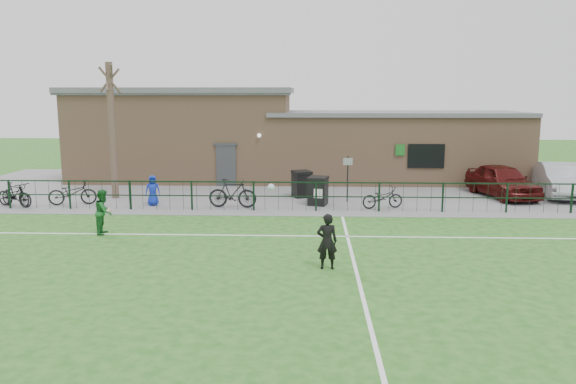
{
  "coord_description": "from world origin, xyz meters",
  "views": [
    {
      "loc": [
        0.78,
        -14.01,
        4.61
      ],
      "look_at": [
        0.0,
        5.0,
        1.3
      ],
      "focal_mm": 35.0,
      "sensor_mm": 36.0,
      "label": 1
    }
  ],
  "objects_px": {
    "bicycle_a": "(15,195)",
    "bicycle_e": "(382,197)",
    "sign_post": "(348,179)",
    "spectator_child": "(153,190)",
    "wheelie_bin_right": "(318,192)",
    "car_silver": "(560,180)",
    "ball_ground": "(108,211)",
    "bicycle_c": "(72,193)",
    "car_maroon": "(502,181)",
    "wheelie_bin_left": "(302,185)",
    "bicycle_b": "(15,194)",
    "bare_tree": "(112,131)",
    "bicycle_d": "(233,193)",
    "outfield_player": "(104,212)"
  },
  "relations": [
    {
      "from": "car_maroon",
      "to": "bicycle_b",
      "type": "distance_m",
      "value": 21.17
    },
    {
      "from": "wheelie_bin_left",
      "to": "ball_ground",
      "type": "bearing_deg",
      "value": -173.18
    },
    {
      "from": "wheelie_bin_left",
      "to": "bicycle_b",
      "type": "bearing_deg",
      "value": 172.45
    },
    {
      "from": "bare_tree",
      "to": "wheelie_bin_left",
      "type": "relative_size",
      "value": 5.43
    },
    {
      "from": "car_maroon",
      "to": "car_silver",
      "type": "xyz_separation_m",
      "value": [
        2.68,
        0.27,
        0.01
      ]
    },
    {
      "from": "wheelie_bin_left",
      "to": "bicycle_e",
      "type": "bearing_deg",
      "value": -56.6
    },
    {
      "from": "bicycle_e",
      "to": "ball_ground",
      "type": "bearing_deg",
      "value": 82.49
    },
    {
      "from": "bicycle_c",
      "to": "car_silver",
      "type": "bearing_deg",
      "value": -95.64
    },
    {
      "from": "bicycle_c",
      "to": "bicycle_d",
      "type": "relative_size",
      "value": 0.98
    },
    {
      "from": "sign_post",
      "to": "bicycle_a",
      "type": "xyz_separation_m",
      "value": [
        -13.85,
        -1.61,
        -0.51
      ]
    },
    {
      "from": "car_maroon",
      "to": "bicycle_e",
      "type": "xyz_separation_m",
      "value": [
        -5.75,
        -2.85,
        -0.29
      ]
    },
    {
      "from": "sign_post",
      "to": "ball_ground",
      "type": "relative_size",
      "value": 8.87
    },
    {
      "from": "wheelie_bin_right",
      "to": "wheelie_bin_left",
      "type": "bearing_deg",
      "value": 125.04
    },
    {
      "from": "sign_post",
      "to": "bicycle_c",
      "type": "relative_size",
      "value": 1.02
    },
    {
      "from": "car_maroon",
      "to": "car_silver",
      "type": "relative_size",
      "value": 0.96
    },
    {
      "from": "ball_ground",
      "to": "sign_post",
      "type": "bearing_deg",
      "value": 16.01
    },
    {
      "from": "wheelie_bin_left",
      "to": "bicycle_b",
      "type": "relative_size",
      "value": 0.66
    },
    {
      "from": "bare_tree",
      "to": "ball_ground",
      "type": "height_order",
      "value": "bare_tree"
    },
    {
      "from": "wheelie_bin_left",
      "to": "sign_post",
      "type": "height_order",
      "value": "sign_post"
    },
    {
      "from": "bicycle_c",
      "to": "spectator_child",
      "type": "height_order",
      "value": "spectator_child"
    },
    {
      "from": "bare_tree",
      "to": "bicycle_b",
      "type": "height_order",
      "value": "bare_tree"
    },
    {
      "from": "spectator_child",
      "to": "sign_post",
      "type": "bearing_deg",
      "value": -8.74
    },
    {
      "from": "bicycle_a",
      "to": "bicycle_e",
      "type": "height_order",
      "value": "bicycle_a"
    },
    {
      "from": "sign_post",
      "to": "bicycle_a",
      "type": "bearing_deg",
      "value": -173.36
    },
    {
      "from": "car_silver",
      "to": "bicycle_d",
      "type": "height_order",
      "value": "car_silver"
    },
    {
      "from": "bicycle_a",
      "to": "bicycle_d",
      "type": "xyz_separation_m",
      "value": [
        9.06,
        0.15,
        0.1
      ]
    },
    {
      "from": "wheelie_bin_right",
      "to": "car_silver",
      "type": "distance_m",
      "value": 11.32
    },
    {
      "from": "bicycle_a",
      "to": "bicycle_b",
      "type": "relative_size",
      "value": 1.12
    },
    {
      "from": "wheelie_bin_left",
      "to": "ball_ground",
      "type": "distance_m",
      "value": 8.46
    },
    {
      "from": "bare_tree",
      "to": "bicycle_c",
      "type": "height_order",
      "value": "bare_tree"
    },
    {
      "from": "car_silver",
      "to": "outfield_player",
      "type": "distance_m",
      "value": 19.81
    },
    {
      "from": "bare_tree",
      "to": "bicycle_a",
      "type": "relative_size",
      "value": 3.2
    },
    {
      "from": "car_silver",
      "to": "bicycle_a",
      "type": "bearing_deg",
      "value": -161.62
    },
    {
      "from": "sign_post",
      "to": "car_silver",
      "type": "distance_m",
      "value": 9.93
    },
    {
      "from": "wheelie_bin_left",
      "to": "car_maroon",
      "type": "height_order",
      "value": "car_maroon"
    },
    {
      "from": "bicycle_b",
      "to": "wheelie_bin_right",
      "type": "bearing_deg",
      "value": -61.28
    },
    {
      "from": "ball_ground",
      "to": "bicycle_c",
      "type": "bearing_deg",
      "value": 142.66
    },
    {
      "from": "wheelie_bin_right",
      "to": "sign_post",
      "type": "distance_m",
      "value": 1.52
    },
    {
      "from": "sign_post",
      "to": "wheelie_bin_left",
      "type": "bearing_deg",
      "value": 151.04
    },
    {
      "from": "car_maroon",
      "to": "sign_post",
      "type": "bearing_deg",
      "value": 179.07
    },
    {
      "from": "wheelie_bin_right",
      "to": "ball_ground",
      "type": "distance_m",
      "value": 8.51
    },
    {
      "from": "wheelie_bin_left",
      "to": "car_silver",
      "type": "bearing_deg",
      "value": -17.02
    },
    {
      "from": "wheelie_bin_right",
      "to": "spectator_child",
      "type": "distance_m",
      "value": 6.93
    },
    {
      "from": "car_maroon",
      "to": "wheelie_bin_left",
      "type": "bearing_deg",
      "value": 169.64
    },
    {
      "from": "wheelie_bin_right",
      "to": "car_maroon",
      "type": "xyz_separation_m",
      "value": [
        8.37,
        2.19,
        0.19
      ]
    },
    {
      "from": "sign_post",
      "to": "spectator_child",
      "type": "height_order",
      "value": "sign_post"
    },
    {
      "from": "bicycle_a",
      "to": "bicycle_e",
      "type": "bearing_deg",
      "value": -67.88
    },
    {
      "from": "wheelie_bin_right",
      "to": "car_maroon",
      "type": "distance_m",
      "value": 8.65
    },
    {
      "from": "wheelie_bin_left",
      "to": "outfield_player",
      "type": "height_order",
      "value": "outfield_player"
    },
    {
      "from": "wheelie_bin_left",
      "to": "bicycle_c",
      "type": "distance_m",
      "value": 9.88
    }
  ]
}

